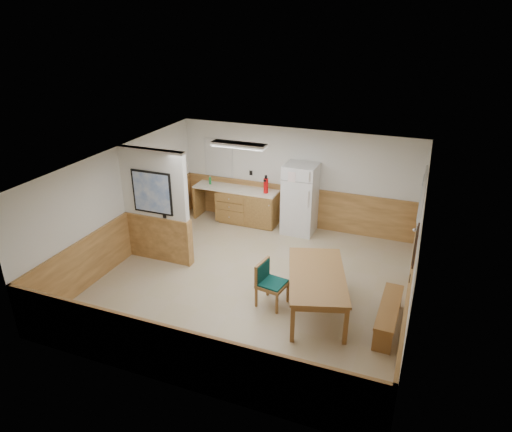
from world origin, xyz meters
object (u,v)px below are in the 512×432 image
at_px(dining_table, 317,278).
at_px(dining_bench, 389,311).
at_px(fire_extinguisher, 266,185).
at_px(refrigerator, 300,199).
at_px(dining_chair, 268,280).
at_px(soap_bottle, 210,181).

bearing_deg(dining_table, dining_bench, -19.99).
bearing_deg(dining_bench, fire_extinguisher, 138.70).
bearing_deg(fire_extinguisher, dining_bench, -56.53).
bearing_deg(refrigerator, dining_table, -67.34).
bearing_deg(dining_chair, dining_bench, 10.74).
distance_m(dining_chair, soap_bottle, 4.31).
bearing_deg(dining_table, dining_chair, 169.73).
bearing_deg(dining_bench, dining_chair, -177.19).
bearing_deg(soap_bottle, dining_table, -40.71).
xyz_separation_m(dining_chair, fire_extinguisher, (-1.20, 3.18, 0.61)).
xyz_separation_m(dining_table, soap_bottle, (-3.66, 3.15, 0.34)).
xyz_separation_m(refrigerator, dining_chair, (0.31, -3.17, -0.38)).
height_order(refrigerator, fire_extinguisher, refrigerator).
height_order(dining_bench, fire_extinguisher, fire_extinguisher).
xyz_separation_m(fire_extinguisher, soap_bottle, (-1.57, 0.08, -0.10)).
xyz_separation_m(dining_table, dining_bench, (1.29, -0.06, -0.32)).
distance_m(dining_table, dining_chair, 0.91).
relative_size(refrigerator, dining_table, 0.80).
relative_size(dining_table, dining_chair, 2.54).
height_order(refrigerator, dining_bench, refrigerator).
bearing_deg(fire_extinguisher, dining_chair, -83.01).
distance_m(refrigerator, dining_chair, 3.20).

